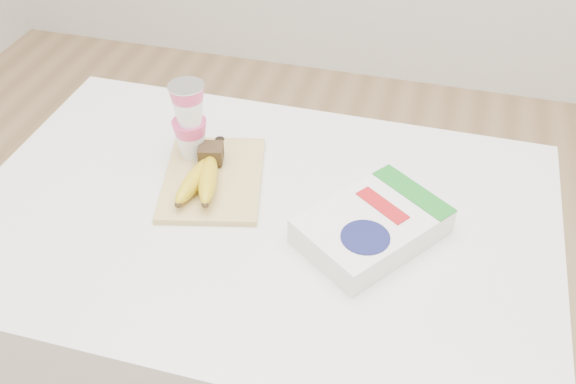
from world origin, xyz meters
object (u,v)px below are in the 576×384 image
object	(u,v)px
yogurt_stack	(189,119)
cereal_box	(372,226)
table	(264,345)
cutting_board	(213,179)
bananas	(203,175)

from	to	relation	value
yogurt_stack	cereal_box	xyz separation A→B (m)	(0.40, -0.13, -0.08)
table	yogurt_stack	bearing A→B (deg)	146.04
cereal_box	cutting_board	bearing A→B (deg)	-156.56
cutting_board	cereal_box	world-z (taller)	cereal_box
cutting_board	cereal_box	bearing A→B (deg)	-26.40
bananas	yogurt_stack	xyz separation A→B (m)	(-0.05, 0.08, 0.07)
table	bananas	xyz separation A→B (m)	(-0.12, 0.04, 0.45)
cutting_board	yogurt_stack	size ratio (longest dim) A/B	1.57
bananas	cutting_board	bearing A→B (deg)	71.42
cutting_board	yogurt_stack	world-z (taller)	yogurt_stack
bananas	yogurt_stack	size ratio (longest dim) A/B	1.14
table	cereal_box	size ratio (longest dim) A/B	3.67
cutting_board	bananas	world-z (taller)	bananas
table	yogurt_stack	xyz separation A→B (m)	(-0.18, 0.12, 0.52)
cutting_board	yogurt_stack	distance (m)	0.13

